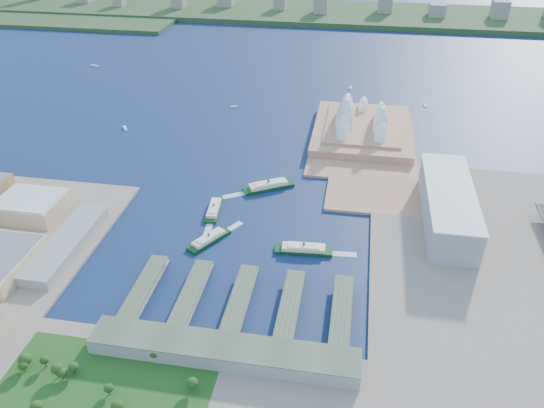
% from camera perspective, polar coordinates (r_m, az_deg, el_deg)
% --- Properties ---
extents(ground, '(3000.00, 3000.00, 0.00)m').
position_cam_1_polar(ground, '(510.31, -3.12, -4.88)').
color(ground, '#0E2142').
rests_on(ground, ground).
extents(east_land, '(240.00, 500.00, 3.00)m').
position_cam_1_polar(east_land, '(483.75, 24.94, -10.72)').
color(east_land, gray).
rests_on(east_land, ground).
extents(peninsula, '(135.00, 220.00, 3.00)m').
position_cam_1_polar(peninsula, '(723.81, 9.78, 6.73)').
color(peninsula, tan).
rests_on(peninsula, ground).
extents(far_shore, '(2200.00, 260.00, 12.00)m').
position_cam_1_polar(far_shore, '(1411.75, 5.94, 19.74)').
color(far_shore, '#2D4926').
rests_on(far_shore, ground).
extents(opera_house, '(134.00, 180.00, 58.00)m').
position_cam_1_polar(opera_house, '(729.89, 9.84, 9.57)').
color(opera_house, white).
rests_on(opera_house, peninsula).
extents(toaster_building, '(45.00, 155.00, 35.00)m').
position_cam_1_polar(toaster_building, '(564.47, 18.38, -0.16)').
color(toaster_building, gray).
rests_on(toaster_building, east_land).
extents(ferry_wharves, '(184.00, 90.00, 9.30)m').
position_cam_1_polar(ferry_wharves, '(448.71, -3.45, -10.29)').
color(ferry_wharves, '#47533F').
rests_on(ferry_wharves, ground).
extents(terminal_building, '(200.00, 28.00, 12.00)m').
position_cam_1_polar(terminal_building, '(404.55, -5.25, -15.50)').
color(terminal_building, gray).
rests_on(terminal_building, south_land).
extents(park, '(150.00, 110.00, 16.00)m').
position_cam_1_polar(park, '(393.13, -18.66, -19.09)').
color(park, '#194714').
rests_on(park, south_land).
extents(far_skyline, '(1900.00, 140.00, 55.00)m').
position_cam_1_polar(far_skyline, '(1385.40, 5.95, 20.92)').
color(far_skyline, gray).
rests_on(far_skyline, far_shore).
extents(ferry_a, '(16.58, 49.41, 9.17)m').
position_cam_1_polar(ferry_a, '(565.31, -6.28, -0.39)').
color(ferry_a, '#0E3918').
rests_on(ferry_a, ground).
extents(ferry_b, '(57.95, 42.92, 11.08)m').
position_cam_1_polar(ferry_b, '(602.35, -0.39, 2.14)').
color(ferry_b, '#0E3918').
rests_on(ferry_b, ground).
extents(ferry_c, '(36.26, 47.93, 9.21)m').
position_cam_1_polar(ferry_c, '(520.48, -6.81, -3.62)').
color(ferry_c, '#0E3918').
rests_on(ferry_c, ground).
extents(ferry_d, '(55.24, 17.69, 10.28)m').
position_cam_1_polar(ferry_d, '(504.30, 3.42, -4.67)').
color(ferry_d, '#0E3918').
rests_on(ferry_d, ground).
extents(boat_a, '(10.97, 14.55, 2.86)m').
position_cam_1_polar(boat_a, '(779.29, -15.53, 7.90)').
color(boat_a, white).
rests_on(boat_a, ground).
extents(boat_b, '(10.16, 7.55, 2.62)m').
position_cam_1_polar(boat_b, '(827.28, -4.12, 10.42)').
color(boat_b, white).
rests_on(boat_b, ground).
extents(boat_c, '(3.35, 11.39, 2.56)m').
position_cam_1_polar(boat_c, '(862.61, 16.13, 10.16)').
color(boat_c, white).
rests_on(boat_c, ground).
extents(boat_d, '(15.53, 5.45, 2.57)m').
position_cam_1_polar(boat_d, '(1067.75, -18.55, 13.95)').
color(boat_d, white).
rests_on(boat_d, ground).
extents(boat_e, '(4.94, 12.08, 2.89)m').
position_cam_1_polar(boat_e, '(912.66, 8.42, 12.29)').
color(boat_e, white).
rests_on(boat_e, ground).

